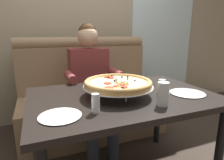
% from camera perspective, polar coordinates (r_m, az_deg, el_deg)
% --- Properties ---
extents(back_wall_with_window, '(6.00, 0.12, 2.80)m').
position_cam_1_polar(back_wall_with_window, '(2.77, -10.33, 18.23)').
color(back_wall_with_window, tan).
rests_on(back_wall_with_window, ground_plane).
extents(window_panel, '(1.10, 0.02, 2.80)m').
position_cam_1_polar(window_panel, '(3.27, 15.09, 17.29)').
color(window_panel, white).
rests_on(window_panel, ground_plane).
extents(booth_bench, '(1.61, 0.78, 1.13)m').
position_cam_1_polar(booth_bench, '(2.34, -6.41, -5.67)').
color(booth_bench, '#937556').
rests_on(booth_bench, ground_plane).
extents(dining_table, '(1.33, 0.89, 0.74)m').
position_cam_1_polar(dining_table, '(1.44, 3.23, -7.45)').
color(dining_table, black).
rests_on(dining_table, ground_plane).
extents(diner_main, '(0.54, 0.64, 1.27)m').
position_cam_1_polar(diner_main, '(1.99, -6.20, 0.20)').
color(diner_main, '#2D3342').
rests_on(diner_main, ground_plane).
extents(pizza, '(0.50, 0.50, 0.12)m').
position_cam_1_polar(pizza, '(1.36, 1.80, -1.03)').
color(pizza, silver).
rests_on(pizza, dining_table).
extents(shaker_pepper_flakes, '(0.06, 0.06, 0.10)m').
position_cam_1_polar(shaker_pepper_flakes, '(1.49, 14.60, -2.07)').
color(shaker_pepper_flakes, white).
rests_on(shaker_pepper_flakes, dining_table).
extents(shaker_oregano, '(0.05, 0.05, 0.11)m').
position_cam_1_polar(shaker_oregano, '(1.09, -4.89, -7.33)').
color(shaker_oregano, white).
rests_on(shaker_oregano, dining_table).
extents(plate_near_left, '(0.23, 0.23, 0.02)m').
position_cam_1_polar(plate_near_left, '(1.08, -15.19, -9.97)').
color(plate_near_left, white).
rests_on(plate_near_left, dining_table).
extents(plate_near_right, '(0.26, 0.26, 0.02)m').
position_cam_1_polar(plate_near_right, '(1.53, 21.50, -3.40)').
color(plate_near_right, white).
rests_on(plate_near_right, dining_table).
extents(drinking_glass, '(0.07, 0.07, 0.15)m').
position_cam_1_polar(drinking_glass, '(1.22, 14.92, -4.48)').
color(drinking_glass, silver).
rests_on(drinking_glass, dining_table).
extents(patio_chair, '(0.40, 0.40, 0.86)m').
position_cam_1_polar(patio_chair, '(3.83, 11.79, 3.70)').
color(patio_chair, black).
rests_on(patio_chair, ground_plane).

